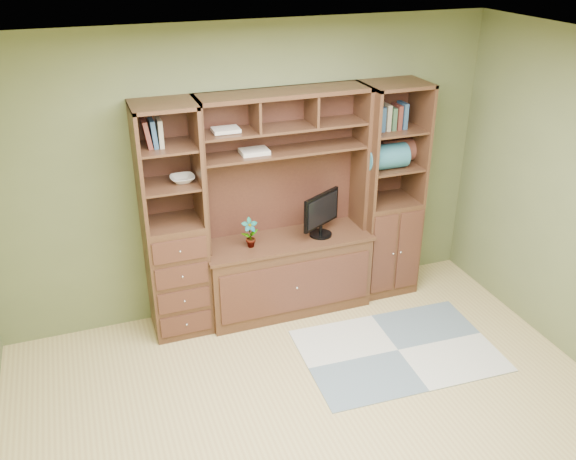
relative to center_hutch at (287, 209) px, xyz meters
name	(u,v)px	position (x,y,z in m)	size (l,w,h in m)	color
room	(342,285)	(-0.27, -1.73, 0.28)	(4.60, 4.10, 2.64)	tan
center_hutch	(287,209)	(0.00, 0.00, 0.00)	(1.54, 0.53, 2.05)	#442717
left_tower	(173,224)	(-1.00, 0.04, 0.00)	(0.50, 0.45, 2.05)	#442717
right_tower	(389,192)	(1.02, 0.04, 0.00)	(0.55, 0.45, 2.05)	#442717
rug	(398,350)	(0.66, -0.96, -1.02)	(1.62, 1.08, 0.01)	#9CA2A2
monitor	(321,207)	(0.31, -0.03, -0.01)	(0.46, 0.20, 0.56)	black
orchid	(250,233)	(-0.36, -0.03, -0.16)	(0.14, 0.10, 0.27)	#AA6739
magazines	(254,151)	(-0.26, 0.09, 0.53)	(0.24, 0.17, 0.04)	beige
bowl	(182,179)	(-0.89, 0.04, 0.39)	(0.20, 0.20, 0.05)	beige
blanket_teal	(386,157)	(0.94, -0.01, 0.38)	(0.39, 0.23, 0.23)	#295F6D
blanket_red	(399,150)	(1.15, 0.12, 0.37)	(0.37, 0.21, 0.21)	brown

